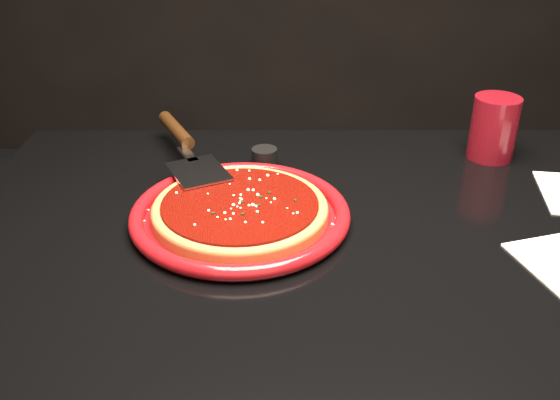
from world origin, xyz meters
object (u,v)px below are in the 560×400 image
object	(u,v)px
pizza_server	(187,146)
cup	(494,128)
plate	(240,214)
ramekin	(264,158)

from	to	relation	value
pizza_server	cup	distance (m)	0.55
pizza_server	cup	size ratio (longest dim) A/B	3.08
cup	plate	bearing A→B (deg)	-152.46
plate	pizza_server	distance (m)	0.21
plate	pizza_server	size ratio (longest dim) A/B	0.94
plate	ramekin	world-z (taller)	ramekin
plate	ramekin	bearing A→B (deg)	80.28
plate	cup	bearing A→B (deg)	27.54
plate	pizza_server	xyz separation A→B (m)	(-0.10, 0.18, 0.03)
pizza_server	ramekin	distance (m)	0.14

